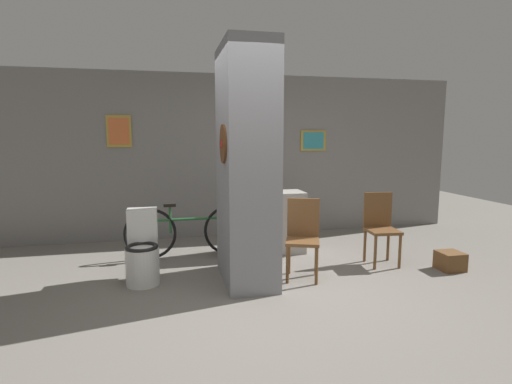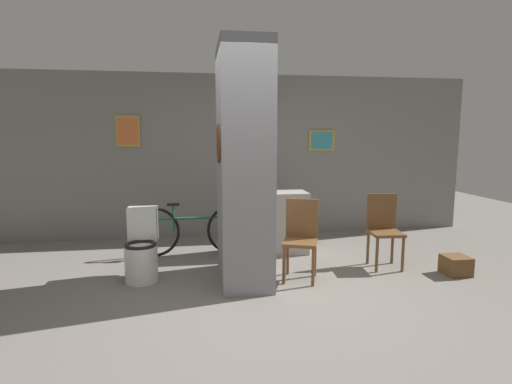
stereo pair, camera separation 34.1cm
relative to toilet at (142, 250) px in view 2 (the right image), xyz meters
name	(u,v)px [view 2 (the right image)]	position (x,y,z in m)	size (l,w,h in m)	color
ground_plane	(255,297)	(1.20, -0.69, -0.34)	(14.00, 14.00, 0.00)	slate
wall_back	(231,156)	(1.20, 1.94, 0.96)	(8.00, 0.09, 2.60)	gray
pillar_center	(243,166)	(1.15, -0.16, 0.96)	(0.57, 1.06, 2.60)	gray
counter_shelf	(265,223)	(1.57, 0.82, 0.09)	(1.17, 0.44, 0.86)	gray
toilet	(142,250)	(0.00, 0.00, 0.00)	(0.37, 0.53, 0.81)	white
chair_near_pillar	(301,236)	(1.80, -0.23, 0.16)	(0.48, 0.48, 0.91)	brown
chair_by_doorway	(384,227)	(2.94, 0.04, 0.16)	(0.40, 0.40, 0.91)	brown
bicycle	(194,230)	(0.58, 0.85, 0.02)	(1.74, 0.42, 0.74)	black
bottle_tall	(259,184)	(1.48, 0.78, 0.64)	(0.08, 0.08, 0.33)	olive
bottle_short	(269,187)	(1.60, 0.74, 0.60)	(0.09, 0.09, 0.23)	#267233
floor_crate	(456,265)	(3.65, -0.39, -0.23)	(0.28, 0.28, 0.22)	brown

